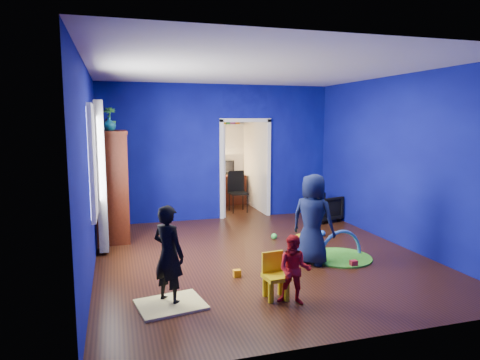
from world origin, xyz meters
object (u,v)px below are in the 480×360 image
object	(u,v)px
vase	(109,124)
tv_armoire	(112,185)
child_navy	(313,219)
child_black	(169,254)
play_mat	(340,257)
folding_chair	(238,192)
armchair	(323,208)
hopper_ball	(302,246)
toddler_red	(294,270)
study_desk	(228,190)
kid_chair	(276,279)
crt_tv	(114,183)

from	to	relation	value
vase	tv_armoire	world-z (taller)	vase
child_navy	tv_armoire	size ratio (longest dim) A/B	0.69
child_black	play_mat	bearing A→B (deg)	-113.03
child_navy	folding_chair	world-z (taller)	child_navy
vase	folding_chair	distance (m)	3.73
armchair	child_black	bearing A→B (deg)	116.98
hopper_ball	child_navy	bearing A→B (deg)	-78.69
armchair	folding_chair	bearing A→B (deg)	32.64
hopper_ball	folding_chair	bearing A→B (deg)	89.80
toddler_red	tv_armoire	xyz separation A→B (m)	(-2.02, 3.57, 0.57)
play_mat	folding_chair	bearing A→B (deg)	98.59
child_black	child_navy	world-z (taller)	child_navy
child_black	study_desk	size ratio (longest dim) A/B	1.34
toddler_red	play_mat	size ratio (longest dim) A/B	0.85
play_mat	study_desk	xyz separation A→B (m)	(-0.57, 4.72, 0.36)
armchair	hopper_ball	bearing A→B (deg)	131.21
tv_armoire	kid_chair	size ratio (longest dim) A/B	3.92
toddler_red	armchair	bearing A→B (deg)	86.12
child_black	kid_chair	xyz separation A→B (m)	(1.25, -0.25, -0.34)
tv_armoire	vase	bearing A→B (deg)	-90.00
hopper_ball	kid_chair	distance (m)	1.60
armchair	hopper_ball	size ratio (longest dim) A/B	1.57
toddler_red	folding_chair	size ratio (longest dim) A/B	0.90
vase	folding_chair	world-z (taller)	vase
armchair	tv_armoire	world-z (taller)	tv_armoire
vase	kid_chair	world-z (taller)	vase
child_navy	kid_chair	size ratio (longest dim) A/B	2.72
kid_chair	play_mat	bearing A→B (deg)	31.00
play_mat	study_desk	world-z (taller)	study_desk
vase	crt_tv	distance (m)	1.10
child_black	crt_tv	xyz separation A→B (m)	(-0.58, 3.12, 0.43)
folding_chair	hopper_ball	bearing A→B (deg)	-90.20
vase	study_desk	bearing A→B (deg)	44.67
toddler_red	tv_armoire	size ratio (longest dim) A/B	0.42
child_navy	play_mat	size ratio (longest dim) A/B	1.39
vase	study_desk	distance (m)	4.31
folding_chair	vase	bearing A→B (deg)	-147.05
kid_chair	armchair	bearing A→B (deg)	49.21
armchair	play_mat	bearing A→B (deg)	144.13
vase	armchair	bearing A→B (deg)	5.69
study_desk	armchair	bearing A→B (deg)	-57.53
crt_tv	study_desk	bearing A→B (deg)	41.82
toddler_red	vase	distance (m)	4.19
vase	hopper_ball	size ratio (longest dim) A/B	0.58
tv_armoire	kid_chair	bearing A→B (deg)	-60.94
child_navy	hopper_ball	xyz separation A→B (m)	(-0.05, 0.25, -0.48)
tv_armoire	folding_chair	world-z (taller)	tv_armoire
crt_tv	hopper_ball	distance (m)	3.56
child_navy	toddler_red	world-z (taller)	child_navy
armchair	study_desk	world-z (taller)	study_desk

